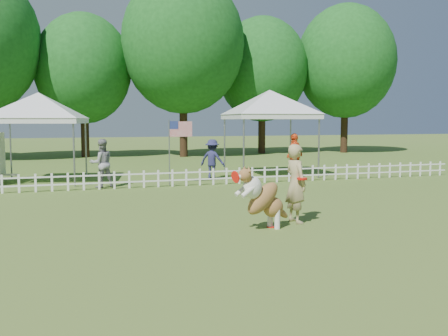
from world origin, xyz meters
name	(u,v)px	position (x,y,z in m)	size (l,w,h in m)	color
ground	(272,225)	(0.00, 0.00, 0.00)	(120.00, 120.00, 0.00)	#426C22
picket_fence	(193,177)	(0.00, 7.00, 0.30)	(22.00, 0.08, 0.60)	white
handler	(296,184)	(0.59, 0.04, 0.89)	(0.65, 0.43, 1.78)	tan
dog	(264,198)	(-0.37, -0.41, 0.67)	(1.31, 0.44, 1.35)	brown
frisbee_on_turf	(271,227)	(-0.13, -0.25, 0.01)	(0.20, 0.20, 0.02)	red
canopy_tent_left	(40,139)	(-5.18, 9.70, 1.64)	(3.17, 3.17, 3.27)	silver
canopy_tent_right	(269,134)	(3.94, 9.36, 1.75)	(3.39, 3.39, 3.51)	silver
flag_pole	(169,153)	(-0.78, 7.32, 1.17)	(0.90, 0.09, 2.33)	gray
spectator_a	(102,163)	(-3.12, 7.51, 0.84)	(0.82, 0.64, 1.68)	gray
spectator_b	(212,159)	(1.25, 8.77, 0.78)	(1.01, 0.58, 1.57)	#24254E
spectator_c	(295,156)	(4.49, 8.06, 0.90)	(1.05, 0.44, 1.80)	#F14D1C
tree_center_left	(84,79)	(-3.00, 22.50, 4.90)	(6.00, 6.00, 9.80)	#164E18
tree_center_right	(183,57)	(3.00, 21.00, 6.30)	(7.60, 7.60, 12.60)	#164E18
tree_right	(262,79)	(9.00, 22.50, 5.20)	(6.20, 6.20, 10.40)	#164E18
tree_far_right	(345,73)	(15.00, 21.50, 5.70)	(7.00, 7.00, 11.40)	#164E18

